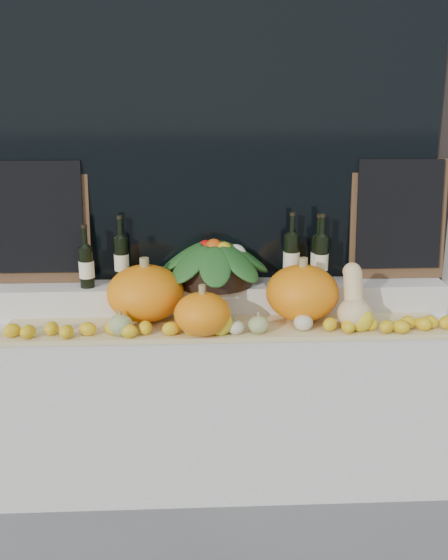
{
  "coord_description": "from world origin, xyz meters",
  "views": [
    {
      "loc": [
        -0.14,
        -1.4,
        1.96
      ],
      "look_at": [
        0.0,
        1.45,
        1.12
      ],
      "focal_mm": 40.0,
      "sensor_mm": 36.0,
      "label": 1
    }
  ],
  "objects_px": {
    "produce_bowl": "(214,261)",
    "butternut_squash": "(354,303)",
    "wine_bottle_tall": "(291,257)",
    "pumpkin_right": "(302,293)",
    "pumpkin_left": "(145,293)"
  },
  "relations": [
    {
      "from": "produce_bowl",
      "to": "butternut_squash",
      "type": "bearing_deg",
      "value": -24.59
    },
    {
      "from": "pumpkin_left",
      "to": "wine_bottle_tall",
      "type": "bearing_deg",
      "value": 14.04
    },
    {
      "from": "produce_bowl",
      "to": "pumpkin_right",
      "type": "bearing_deg",
      "value": -23.2
    },
    {
      "from": "pumpkin_left",
      "to": "produce_bowl",
      "type": "bearing_deg",
      "value": 24.36
    },
    {
      "from": "pumpkin_right",
      "to": "produce_bowl",
      "type": "xyz_separation_m",
      "value": [
        -0.43,
        0.18,
        0.12
      ]
    },
    {
      "from": "pumpkin_right",
      "to": "wine_bottle_tall",
      "type": "bearing_deg",
      "value": 96.6
    },
    {
      "from": "butternut_squash",
      "to": "wine_bottle_tall",
      "type": "height_order",
      "value": "wine_bottle_tall"
    },
    {
      "from": "pumpkin_left",
      "to": "produce_bowl",
      "type": "height_order",
      "value": "produce_bowl"
    },
    {
      "from": "pumpkin_right",
      "to": "wine_bottle_tall",
      "type": "xyz_separation_m",
      "value": [
        -0.02,
        0.21,
        0.13
      ]
    },
    {
      "from": "produce_bowl",
      "to": "wine_bottle_tall",
      "type": "xyz_separation_m",
      "value": [
        0.4,
        0.03,
        0.01
      ]
    },
    {
      "from": "produce_bowl",
      "to": "wine_bottle_tall",
      "type": "bearing_deg",
      "value": 4.46
    },
    {
      "from": "butternut_squash",
      "to": "pumpkin_left",
      "type": "bearing_deg",
      "value": 171.71
    },
    {
      "from": "butternut_squash",
      "to": "produce_bowl",
      "type": "bearing_deg",
      "value": 155.41
    },
    {
      "from": "butternut_squash",
      "to": "produce_bowl",
      "type": "relative_size",
      "value": 0.5
    },
    {
      "from": "pumpkin_left",
      "to": "butternut_squash",
      "type": "bearing_deg",
      "value": -8.29
    }
  ]
}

